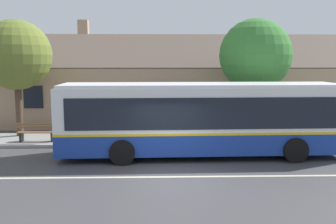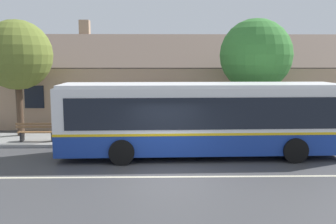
{
  "view_description": "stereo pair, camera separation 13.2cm",
  "coord_description": "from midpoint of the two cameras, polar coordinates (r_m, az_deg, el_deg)",
  "views": [
    {
      "loc": [
        -0.37,
        -12.63,
        4.03
      ],
      "look_at": [
        0.09,
        4.25,
        1.71
      ],
      "focal_mm": 40.0,
      "sensor_mm": 36.0,
      "label": 1
    },
    {
      "loc": [
        -0.24,
        -12.63,
        4.03
      ],
      "look_at": [
        0.09,
        4.25,
        1.71
      ],
      "focal_mm": 40.0,
      "sensor_mm": 36.0,
      "label": 2
    }
  ],
  "objects": [
    {
      "name": "bus_stop_sign",
      "position": [
        19.45,
        22.77,
        0.15
      ],
      "size": [
        0.36,
        0.07,
        2.4
      ],
      "color": "gray",
      "rests_on": "sidewalk_far"
    },
    {
      "name": "street_tree_secondary",
      "position": [
        20.75,
        -21.85,
        8.02
      ],
      "size": [
        3.57,
        3.57,
        6.11
      ],
      "color": "#4C3828",
      "rests_on": "ground"
    },
    {
      "name": "ground_plane",
      "position": [
        13.26,
        0.25,
        -9.87
      ],
      "size": [
        300.0,
        300.0,
        0.0
      ],
      "primitive_type": "plane",
      "color": "#424244"
    },
    {
      "name": "bench_by_building",
      "position": [
        19.15,
        -19.14,
        -3.0
      ],
      "size": [
        1.87,
        0.51,
        0.94
      ],
      "color": "brown",
      "rests_on": "sidewalk_far"
    },
    {
      "name": "transit_bus",
      "position": [
        15.81,
        5.26,
        -0.82
      ],
      "size": [
        11.89,
        2.98,
        3.09
      ],
      "color": "navy",
      "rests_on": "ground"
    },
    {
      "name": "community_building",
      "position": [
        26.36,
        2.7,
        3.23
      ],
      "size": [
        26.29,
        9.24,
        6.87
      ],
      "color": "tan",
      "rests_on": "ground"
    },
    {
      "name": "sidewalk_far",
      "position": [
        19.05,
        -0.18,
        -4.16
      ],
      "size": [
        60.0,
        3.0,
        0.15
      ],
      "primitive_type": "cube",
      "color": "gray",
      "rests_on": "ground"
    },
    {
      "name": "lane_divider_stripe",
      "position": [
        13.26,
        0.25,
        -9.85
      ],
      "size": [
        60.0,
        0.16,
        0.01
      ],
      "primitive_type": "cube",
      "color": "beige",
      "rests_on": "ground"
    },
    {
      "name": "street_tree_primary",
      "position": [
        20.07,
        13.51,
        8.1
      ],
      "size": [
        3.75,
        3.75,
        6.2
      ],
      "color": "#4C3828",
      "rests_on": "ground"
    }
  ]
}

